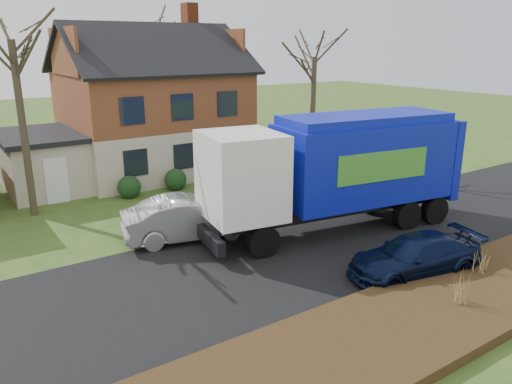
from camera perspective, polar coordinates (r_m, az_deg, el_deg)
ground at (r=16.88m, az=1.45°, el=-8.04°), size 120.00×120.00×0.00m
road at (r=16.87m, az=1.45°, el=-8.01°), size 80.00×7.00×0.02m
mulch_verge at (r=13.37m, az=15.25°, el=-15.07°), size 80.00×3.50×0.30m
main_house at (r=28.51m, az=-12.65°, el=10.19°), size 12.95×8.95×9.26m
garbage_truck at (r=19.27m, az=9.53°, el=3.00°), size 10.72×4.33×4.47m
silver_sedan at (r=18.73m, az=-7.63°, el=-2.96°), size 5.16×2.74×1.62m
navy_wagon at (r=16.52m, az=17.69°, el=-7.02°), size 4.68×2.66×1.28m
tree_front_west at (r=22.27m, az=-26.57°, el=18.07°), size 3.36×3.36×10.00m
tree_front_east at (r=27.97m, az=6.78°, el=17.20°), size 3.26×3.26×9.06m
tree_back at (r=35.89m, az=-11.78°, el=18.95°), size 3.29×3.29×10.41m
grass_clump_mid at (r=14.75m, az=22.35°, el=-9.99°), size 0.32×0.27×0.90m
grass_clump_east at (r=16.84m, az=24.43°, el=-7.11°), size 0.32×0.26×0.79m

